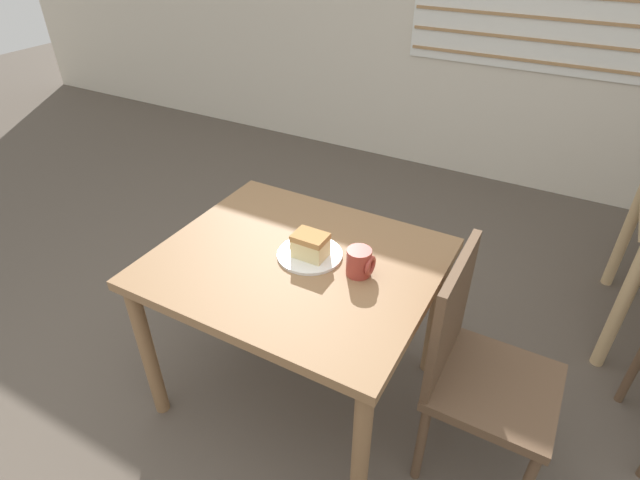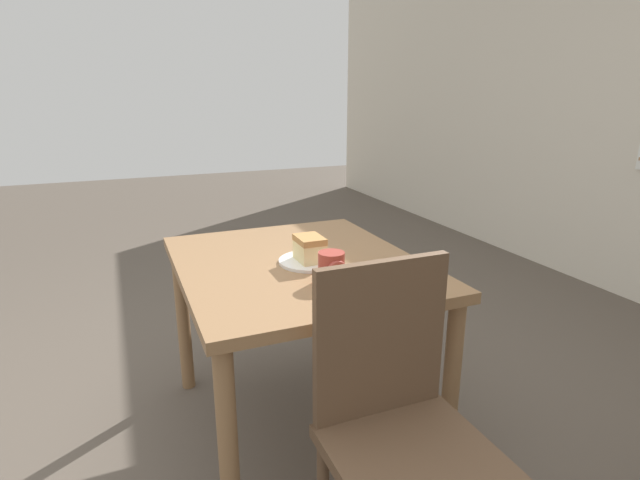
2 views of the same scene
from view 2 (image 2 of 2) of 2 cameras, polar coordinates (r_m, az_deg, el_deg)
name	(u,v)px [view 2 (image 2 of 2)]	position (r m, az deg, el deg)	size (l,w,h in m)	color
ground_plane	(194,471)	(2.11, -14.16, -24.27)	(14.00, 14.00, 0.00)	brown
dining_table_near	(298,285)	(1.96, -2.55, -5.11)	(1.05, 0.89, 0.74)	olive
chair_near_window	(401,422)	(1.46, 9.20, -19.84)	(0.43, 0.43, 0.93)	brown
plate	(312,261)	(1.90, -0.97, -2.39)	(0.25, 0.25, 0.01)	white
cake_slice	(310,248)	(1.88, -1.19, -0.97)	(0.13, 0.09, 0.09)	beige
coffee_mug	(332,267)	(1.70, 1.36, -3.14)	(0.10, 0.09, 0.10)	#9E382D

